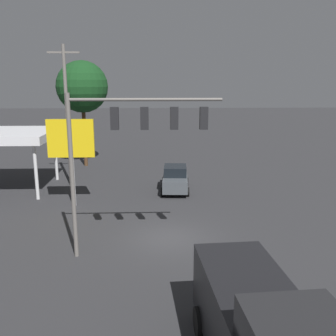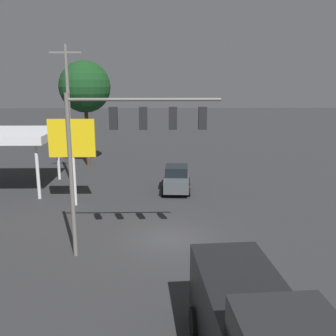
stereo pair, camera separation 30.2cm
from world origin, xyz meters
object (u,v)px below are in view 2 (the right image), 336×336
object	(u,v)px
sedan_far	(177,179)
delivery_truck	(254,336)
traffic_signal_assembly	(128,135)
utility_pole	(69,114)
street_tree	(85,87)
price_sign	(72,142)

from	to	relation	value
sedan_far	delivery_truck	size ratio (longest dim) A/B	0.65
traffic_signal_assembly	sedan_far	world-z (taller)	traffic_signal_assembly
traffic_signal_assembly	utility_pole	size ratio (longest dim) A/B	0.71
utility_pole	sedan_far	xyz separation A→B (m)	(-8.25, 1.77, -4.76)
utility_pole	delivery_truck	distance (m)	23.17
delivery_truck	street_tree	world-z (taller)	street_tree
street_tree	delivery_truck	bearing A→B (deg)	108.77
sedan_far	delivery_truck	distance (m)	19.06
traffic_signal_assembly	street_tree	xyz separation A→B (m)	(5.69, -19.82, 1.82)
utility_pole	price_sign	world-z (taller)	utility_pole
utility_pole	street_tree	size ratio (longest dim) A/B	1.07
utility_pole	street_tree	distance (m)	7.52
utility_pole	price_sign	distance (m)	5.37
utility_pole	price_sign	xyz separation A→B (m)	(-1.28, 5.02, -1.41)
utility_pole	sedan_far	bearing A→B (deg)	167.88
utility_pole	street_tree	world-z (taller)	utility_pole
traffic_signal_assembly	street_tree	world-z (taller)	street_tree
price_sign	delivery_truck	xyz separation A→B (m)	(-8.14, 15.76, -2.61)
sedan_far	street_tree	size ratio (longest dim) A/B	0.45
sedan_far	traffic_signal_assembly	bearing A→B (deg)	-10.40
price_sign	street_tree	size ratio (longest dim) A/B	0.57
sedan_far	delivery_truck	world-z (taller)	delivery_truck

